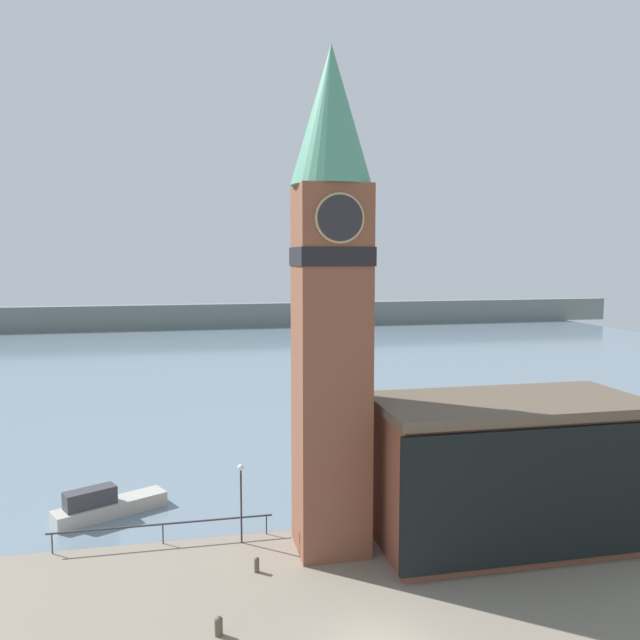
% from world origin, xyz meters
% --- Properties ---
extents(water, '(160.00, 120.00, 0.00)m').
position_xyz_m(water, '(0.00, 71.02, -0.00)').
color(water, slate).
rests_on(water, ground_plane).
extents(far_shoreline, '(180.00, 3.00, 5.00)m').
position_xyz_m(far_shoreline, '(0.00, 111.02, 2.50)').
color(far_shoreline, slate).
rests_on(far_shoreline, water).
extents(pier_railing, '(11.41, 0.08, 1.09)m').
position_xyz_m(pier_railing, '(-8.33, 10.77, 0.96)').
color(pier_railing, '#333338').
rests_on(pier_railing, ground_plane).
extents(clock_tower, '(3.98, 3.98, 24.96)m').
position_xyz_m(clock_tower, '(0.11, 8.57, 13.28)').
color(clock_tower, brown).
rests_on(clock_tower, ground_plane).
extents(pier_building, '(14.06, 6.84, 7.56)m').
position_xyz_m(pier_building, '(9.35, 7.41, 3.80)').
color(pier_building, brown).
rests_on(pier_building, ground_plane).
extents(boat_near, '(6.34, 4.25, 1.82)m').
position_xyz_m(boat_near, '(-11.71, 14.98, 0.66)').
color(boat_near, '#B7B2A8').
rests_on(boat_near, water).
extents(mooring_bollard_near, '(0.34, 0.34, 0.80)m').
position_xyz_m(mooring_bollard_near, '(-5.87, 2.18, 0.43)').
color(mooring_bollard_near, brown).
rests_on(mooring_bollard_near, ground_plane).
extents(mooring_bollard_far, '(0.25, 0.25, 0.73)m').
position_xyz_m(mooring_bollard_far, '(-3.87, 6.84, 0.40)').
color(mooring_bollard_far, brown).
rests_on(mooring_bollard_far, ground_plane).
extents(lamp_post, '(0.32, 0.32, 4.21)m').
position_xyz_m(lamp_post, '(-4.32, 10.02, 2.92)').
color(lamp_post, '#2D2D33').
rests_on(lamp_post, ground_plane).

